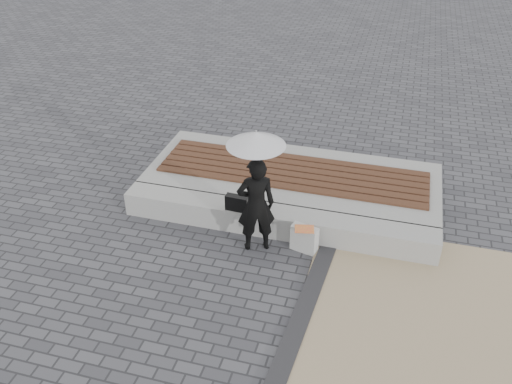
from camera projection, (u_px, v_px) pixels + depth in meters
The scene contains 11 objects.
ground at pixel (247, 299), 7.48m from camera, with size 80.00×80.00×0.00m, color #4A4A4F.
terrazzo_zone at pixel (501, 380), 6.35m from camera, with size 5.00×5.00×0.02m, color tan.
edging_band at pixel (294, 336), 6.89m from camera, with size 0.25×5.20×0.04m, color #2A2A2C.
seating_ledge at pixel (276, 221), 8.67m from camera, with size 5.00×0.45×0.40m, color #9C9C97.
timber_platform at pixel (292, 182), 9.64m from camera, with size 5.00×2.00×0.40m, color #989893.
timber_decking at pixel (293, 172), 9.52m from camera, with size 4.60×1.20×0.04m, color #55311D, non-canonical shape.
woman at pixel (256, 205), 8.02m from camera, with size 0.56×0.37×1.55m, color black.
parasol at pixel (256, 139), 7.43m from camera, with size 0.83×0.83×1.06m.
handbag at pixel (237, 203), 8.51m from camera, with size 0.36×0.13×0.25m, color black.
canvas_tote at pixel (304, 239), 8.26m from camera, with size 0.40×0.17×0.42m, color silver.
magazine at pixel (304, 229), 8.10m from camera, with size 0.28×0.21×0.01m, color red.
Camera 1 is at (1.59, -5.27, 5.27)m, focal length 38.58 mm.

